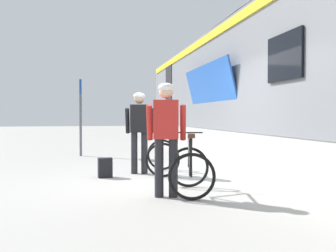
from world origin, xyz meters
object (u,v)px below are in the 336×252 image
(cyclist_far_in_red, at_px, (166,129))
(train_car, at_px, (291,86))
(cyclist_near_in_dark, at_px, (139,125))
(platform_sign_post, at_px, (81,104))
(backpack_on_platform, at_px, (105,168))
(bicycle_far_black, at_px, (190,169))
(bicycle_near_teal, at_px, (163,155))

(cyclist_far_in_red, bearing_deg, train_car, 34.96)
(cyclist_near_in_dark, relative_size, platform_sign_post, 0.73)
(cyclist_far_in_red, bearing_deg, backpack_on_platform, 112.60)
(train_car, relative_size, backpack_on_platform, 49.72)
(backpack_on_platform, bearing_deg, bicycle_far_black, -61.92)
(train_car, bearing_deg, cyclist_far_in_red, -145.04)
(bicycle_near_teal, bearing_deg, cyclist_far_in_red, -99.84)
(cyclist_near_in_dark, xyz_separation_m, bicycle_far_black, (0.53, -2.22, -0.65))
(bicycle_far_black, bearing_deg, bicycle_near_teal, 90.75)
(cyclist_far_in_red, distance_m, bicycle_far_black, 0.80)
(cyclist_far_in_red, relative_size, bicycle_near_teal, 1.49)
(cyclist_near_in_dark, xyz_separation_m, bicycle_near_teal, (0.50, -0.07, -0.65))
(bicycle_near_teal, relative_size, backpack_on_platform, 2.96)
(cyclist_far_in_red, height_order, bicycle_far_black, cyclist_far_in_red)
(train_car, relative_size, bicycle_far_black, 16.56)
(train_car, bearing_deg, cyclist_near_in_dark, -178.27)
(backpack_on_platform, height_order, platform_sign_post, platform_sign_post)
(cyclist_far_in_red, bearing_deg, bicycle_near_teal, 80.16)
(cyclist_far_in_red, relative_size, backpack_on_platform, 4.40)
(bicycle_far_black, bearing_deg, platform_sign_post, 106.84)
(cyclist_far_in_red, xyz_separation_m, bicycle_near_teal, (0.40, 2.32, -0.65))
(train_car, distance_m, platform_sign_post, 6.29)
(train_car, relative_size, cyclist_far_in_red, 11.29)
(bicycle_near_teal, distance_m, platform_sign_post, 4.54)
(train_car, height_order, platform_sign_post, train_car)
(cyclist_far_in_red, bearing_deg, platform_sign_post, 102.72)
(platform_sign_post, bearing_deg, bicycle_far_black, -73.16)
(train_car, distance_m, backpack_on_platform, 4.80)
(cyclist_far_in_red, distance_m, platform_sign_post, 6.48)
(bicycle_far_black, height_order, backpack_on_platform, bicycle_far_black)
(train_car, xyz_separation_m, platform_sign_post, (-5.01, 3.79, -0.34))
(cyclist_near_in_dark, bearing_deg, train_car, 1.73)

